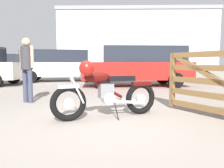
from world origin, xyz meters
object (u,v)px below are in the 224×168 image
at_px(bystander, 27,63).
at_px(vintage_motorcycle, 105,92).
at_px(silver_sedan_mid, 134,64).
at_px(white_estate_far, 138,65).
at_px(blue_hatchback_right, 59,65).
at_px(dark_sedan_left, 5,66).

bearing_deg(bystander, vintage_motorcycle, 78.68).
height_order(vintage_motorcycle, silver_sedan_mid, silver_sedan_mid).
bearing_deg(white_estate_far, silver_sedan_mid, -97.03).
bearing_deg(blue_hatchback_right, dark_sedan_left, 131.67).
xyz_separation_m(silver_sedan_mid, dark_sedan_left, (-9.21, 2.06, -0.10)).
bearing_deg(white_estate_far, dark_sedan_left, -38.14).
bearing_deg(dark_sedan_left, bystander, -62.77).
distance_m(silver_sedan_mid, white_estate_far, 4.34).
xyz_separation_m(vintage_motorcycle, white_estate_far, (1.43, 5.55, 0.45)).
relative_size(silver_sedan_mid, dark_sedan_left, 1.17).
xyz_separation_m(vintage_motorcycle, silver_sedan_mid, (1.79, 9.87, 0.45)).
bearing_deg(blue_hatchback_right, vintage_motorcycle, -82.33).
bearing_deg(silver_sedan_mid, dark_sedan_left, -3.87).
xyz_separation_m(vintage_motorcycle, bystander, (-2.01, 1.61, 0.53)).
bearing_deg(vintage_motorcycle, blue_hatchback_right, -92.64).
height_order(bystander, white_estate_far, white_estate_far).
height_order(silver_sedan_mid, white_estate_far, same).
xyz_separation_m(bystander, blue_hatchback_right, (-0.66, 6.61, -0.08)).
bearing_deg(dark_sedan_left, blue_hatchback_right, -38.47).
xyz_separation_m(silver_sedan_mid, white_estate_far, (-0.35, -4.32, 0.00)).
relative_size(dark_sedan_left, white_estate_far, 0.88).
relative_size(vintage_motorcycle, bystander, 1.20).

